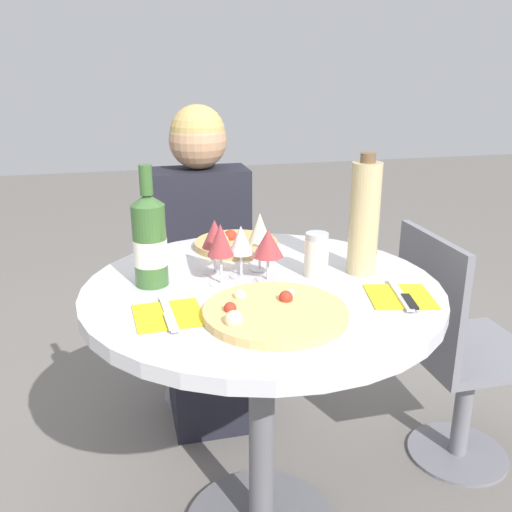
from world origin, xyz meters
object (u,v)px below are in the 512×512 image
Objects in this scene: chair_empty_side at (455,356)px; tall_carafe at (364,218)px; chair_behind_diner at (201,301)px; dining_table at (262,339)px; pizza_large at (274,312)px; seated_diner at (205,277)px; wine_bottle at (150,241)px.

chair_empty_side is 0.69m from tall_carafe.
chair_behind_diner is at bearing 112.74° from tall_carafe.
pizza_large is at bearing -96.75° from dining_table.
chair_behind_diner is 2.54× the size of pizza_large.
dining_table is 0.69m from seated_diner.
wine_bottle is (-0.96, -0.09, 0.50)m from chair_empty_side.
pizza_large reaches higher than dining_table.
seated_diner is (-0.05, 0.68, -0.08)m from dining_table.
chair_empty_side is 2.68× the size of wine_bottle.
chair_empty_side is at bearing 13.02° from dining_table.
pizza_large is (0.02, -0.99, 0.39)m from chair_behind_diner.
pizza_large is at bearing -144.64° from tall_carafe.
wine_bottle reaches higher than pizza_large.
seated_diner is 3.63× the size of pizza_large.
pizza_large is at bearing -64.11° from chair_empty_side.
dining_table is at bearing 83.25° from pizza_large.
dining_table is 2.97× the size of wine_bottle.
chair_empty_side is 2.54× the size of pizza_large.
chair_behind_diner reaches higher than dining_table.
pizza_large reaches higher than chair_behind_diner.
chair_behind_diner is 1.07m from pizza_large.
chair_empty_side is 1.09m from wine_bottle.
dining_table is at bearing -76.98° from chair_empty_side.
seated_diner reaches higher than chair_empty_side.
pizza_large is (0.02, -0.87, 0.24)m from seated_diner.
seated_diner is 0.90m from pizza_large.
dining_table is 0.41m from tall_carafe.
seated_diner reaches higher than pizza_large.
chair_behind_diner is 1.00m from tall_carafe.
seated_diner is 3.84× the size of wine_bottle.
pizza_large is at bearing 91.37° from chair_behind_diner.
seated_diner is at bearing 91.57° from pizza_large.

